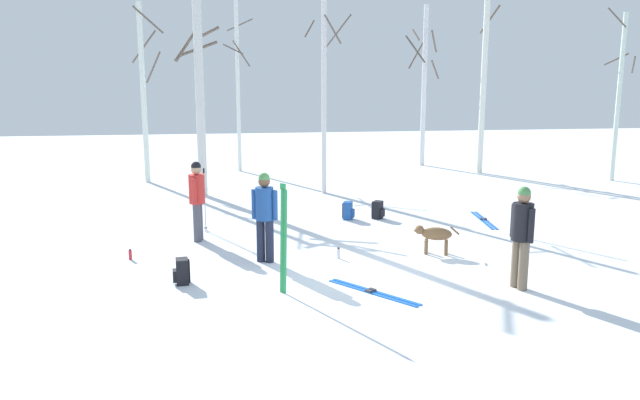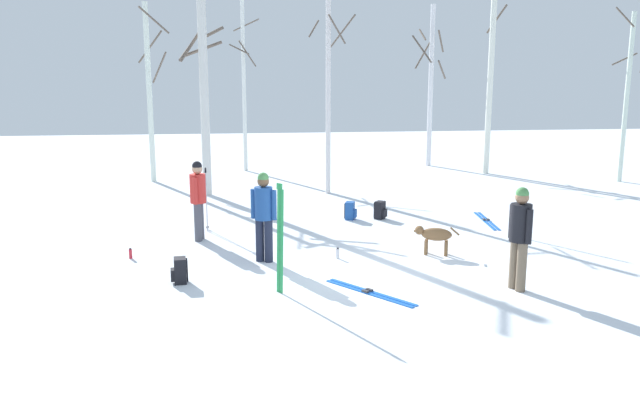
{
  "view_description": "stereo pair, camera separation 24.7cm",
  "coord_description": "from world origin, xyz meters",
  "px_view_note": "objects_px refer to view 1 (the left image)",
  "views": [
    {
      "loc": [
        -2.5,
        -10.19,
        3.41
      ],
      "look_at": [
        -0.57,
        2.05,
        1.0
      ],
      "focal_mm": 34.88,
      "sensor_mm": 36.0,
      "label": 1
    },
    {
      "loc": [
        -2.26,
        -10.22,
        3.41
      ],
      "look_at": [
        -0.57,
        2.05,
        1.0
      ],
      "focal_mm": 34.88,
      "sensor_mm": 36.0,
      "label": 2
    }
  ],
  "objects_px": {
    "ski_pair_lying_1": "(484,220)",
    "backpack_0": "(378,210)",
    "water_bottle_1": "(339,253)",
    "birch_tree_1": "(198,70)",
    "water_bottle_0": "(130,255)",
    "birch_tree_4": "(424,83)",
    "person_2": "(522,231)",
    "birch_tree_3": "(324,92)",
    "dog": "(434,235)",
    "ski_pair_lying_0": "(373,292)",
    "birch_tree_0": "(144,90)",
    "birch_tree_6": "(619,95)",
    "person_1": "(265,211)",
    "backpack_2": "(182,272)",
    "person_0": "(197,196)",
    "backpack_1": "(348,211)",
    "birch_tree_5": "(484,56)",
    "ski_pair_planted_0": "(283,239)",
    "birch_tree_2": "(238,78)",
    "ski_poles_0": "(205,198)"
  },
  "relations": [
    {
      "from": "person_2",
      "to": "birch_tree_3",
      "type": "relative_size",
      "value": 0.3
    },
    {
      "from": "ski_pair_lying_1",
      "to": "birch_tree_4",
      "type": "xyz_separation_m",
      "value": [
        1.63,
        9.86,
        3.26
      ]
    },
    {
      "from": "ski_pair_planted_0",
      "to": "birch_tree_0",
      "type": "bearing_deg",
      "value": 106.19
    },
    {
      "from": "dog",
      "to": "ski_pair_lying_1",
      "type": "bearing_deg",
      "value": 50.33
    },
    {
      "from": "birch_tree_2",
      "to": "ski_pair_lying_0",
      "type": "bearing_deg",
      "value": -83.08
    },
    {
      "from": "ski_pair_lying_0",
      "to": "birch_tree_6",
      "type": "height_order",
      "value": "birch_tree_6"
    },
    {
      "from": "ski_pair_lying_1",
      "to": "birch_tree_6",
      "type": "xyz_separation_m",
      "value": [
        6.85,
        5.13,
        2.87
      ]
    },
    {
      "from": "ski_pair_lying_1",
      "to": "backpack_0",
      "type": "height_order",
      "value": "backpack_0"
    },
    {
      "from": "ski_pair_lying_0",
      "to": "ski_pair_lying_1",
      "type": "distance_m",
      "value": 6.15
    },
    {
      "from": "birch_tree_4",
      "to": "birch_tree_6",
      "type": "height_order",
      "value": "birch_tree_4"
    },
    {
      "from": "backpack_1",
      "to": "birch_tree_3",
      "type": "xyz_separation_m",
      "value": [
        -0.01,
        3.64,
        2.82
      ]
    },
    {
      "from": "birch_tree_1",
      "to": "birch_tree_3",
      "type": "relative_size",
      "value": 1.22
    },
    {
      "from": "person_1",
      "to": "backpack_1",
      "type": "bearing_deg",
      "value": 55.65
    },
    {
      "from": "ski_poles_0",
      "to": "birch_tree_1",
      "type": "height_order",
      "value": "birch_tree_1"
    },
    {
      "from": "water_bottle_1",
      "to": "birch_tree_6",
      "type": "bearing_deg",
      "value": 35.45
    },
    {
      "from": "person_1",
      "to": "birch_tree_6",
      "type": "relative_size",
      "value": 0.3
    },
    {
      "from": "ski_poles_0",
      "to": "ski_pair_planted_0",
      "type": "bearing_deg",
      "value": -73.19
    },
    {
      "from": "ski_pair_lying_0",
      "to": "water_bottle_0",
      "type": "xyz_separation_m",
      "value": [
        -4.16,
        2.56,
        0.09
      ]
    },
    {
      "from": "birch_tree_0",
      "to": "birch_tree_6",
      "type": "xyz_separation_m",
      "value": [
        15.66,
        -2.15,
        -0.18
      ]
    },
    {
      "from": "birch_tree_0",
      "to": "backpack_2",
      "type": "bearing_deg",
      "value": -80.96
    },
    {
      "from": "person_1",
      "to": "backpack_2",
      "type": "distance_m",
      "value": 2.0
    },
    {
      "from": "birch_tree_6",
      "to": "water_bottle_0",
      "type": "bearing_deg",
      "value": -154.06
    },
    {
      "from": "ski_pair_lying_1",
      "to": "birch_tree_3",
      "type": "height_order",
      "value": "birch_tree_3"
    },
    {
      "from": "birch_tree_4",
      "to": "person_1",
      "type": "bearing_deg",
      "value": -119.77
    },
    {
      "from": "backpack_2",
      "to": "birch_tree_5",
      "type": "relative_size",
      "value": 0.05
    },
    {
      "from": "person_1",
      "to": "backpack_1",
      "type": "distance_m",
      "value": 4.12
    },
    {
      "from": "person_2",
      "to": "ski_pair_lying_0",
      "type": "height_order",
      "value": "person_2"
    },
    {
      "from": "backpack_0",
      "to": "backpack_1",
      "type": "distance_m",
      "value": 0.75
    },
    {
      "from": "person_1",
      "to": "ski_pair_lying_1",
      "type": "distance_m",
      "value": 6.25
    },
    {
      "from": "dog",
      "to": "birch_tree_3",
      "type": "bearing_deg",
      "value": 98.76
    },
    {
      "from": "water_bottle_1",
      "to": "person_0",
      "type": "bearing_deg",
      "value": 146.49
    },
    {
      "from": "birch_tree_1",
      "to": "water_bottle_0",
      "type": "bearing_deg",
      "value": -100.2
    },
    {
      "from": "birch_tree_6",
      "to": "person_0",
      "type": "bearing_deg",
      "value": -156.29
    },
    {
      "from": "ski_pair_lying_1",
      "to": "water_bottle_1",
      "type": "relative_size",
      "value": 8.98
    },
    {
      "from": "person_0",
      "to": "backpack_1",
      "type": "xyz_separation_m",
      "value": [
        3.59,
        1.54,
        -0.77
      ]
    },
    {
      "from": "dog",
      "to": "ski_pair_lying_1",
      "type": "relative_size",
      "value": 0.44
    },
    {
      "from": "dog",
      "to": "birch_tree_1",
      "type": "bearing_deg",
      "value": 123.35
    },
    {
      "from": "ski_pair_lying_0",
      "to": "birch_tree_0",
      "type": "height_order",
      "value": "birch_tree_0"
    },
    {
      "from": "person_1",
      "to": "backpack_0",
      "type": "height_order",
      "value": "person_1"
    },
    {
      "from": "person_2",
      "to": "water_bottle_0",
      "type": "relative_size",
      "value": 8.23
    },
    {
      "from": "backpack_2",
      "to": "birch_tree_4",
      "type": "relative_size",
      "value": 0.07
    },
    {
      "from": "dog",
      "to": "ski_poles_0",
      "type": "height_order",
      "value": "ski_poles_0"
    },
    {
      "from": "water_bottle_0",
      "to": "birch_tree_6",
      "type": "xyz_separation_m",
      "value": [
        14.97,
        7.28,
        2.78
      ]
    },
    {
      "from": "ski_pair_lying_1",
      "to": "backpack_2",
      "type": "xyz_separation_m",
      "value": [
        -7.05,
        -3.78,
        0.2
      ]
    },
    {
      "from": "water_bottle_1",
      "to": "birch_tree_2",
      "type": "bearing_deg",
      "value": 97.18
    },
    {
      "from": "backpack_2",
      "to": "birch_tree_5",
      "type": "bearing_deg",
      "value": 48.13
    },
    {
      "from": "person_2",
      "to": "water_bottle_1",
      "type": "bearing_deg",
      "value": 140.39
    },
    {
      "from": "ski_pair_planted_0",
      "to": "ski_pair_lying_1",
      "type": "relative_size",
      "value": 0.93
    },
    {
      "from": "birch_tree_6",
      "to": "ski_pair_lying_1",
      "type": "bearing_deg",
      "value": -143.16
    },
    {
      "from": "birch_tree_0",
      "to": "birch_tree_3",
      "type": "xyz_separation_m",
      "value": [
        5.53,
        -2.99,
        -0.03
      ]
    }
  ]
}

